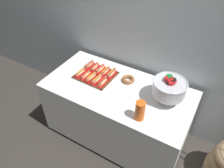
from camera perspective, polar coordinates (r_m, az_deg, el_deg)
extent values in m
plane|color=#38332D|center=(2.85, 1.26, -12.49)|extent=(10.00, 10.00, 0.00)
cube|color=#B2BCC1|center=(2.38, 7.85, 15.84)|extent=(6.00, 0.10, 2.60)
cube|color=white|center=(2.55, 1.38, -7.12)|extent=(1.57, 0.79, 0.71)
cylinder|color=black|center=(2.97, -13.09, -10.42)|extent=(0.05, 0.05, 0.04)
cylinder|color=black|center=(3.25, -6.70, -3.93)|extent=(0.05, 0.05, 0.04)
cylinder|color=black|center=(2.89, 16.21, -13.33)|extent=(0.05, 0.05, 0.04)
cube|color=#56331E|center=(2.47, -4.25, 2.27)|extent=(0.42, 0.37, 0.01)
cube|color=#56331E|center=(2.36, -6.67, 0.21)|extent=(0.41, 0.03, 0.01)
cube|color=#56331E|center=(2.57, -2.03, 4.41)|extent=(0.41, 0.03, 0.01)
cube|color=#56331E|center=(2.56, -7.81, 3.81)|extent=(0.03, 0.36, 0.01)
cube|color=#56331E|center=(2.38, -0.43, 0.87)|extent=(0.03, 0.36, 0.01)
cube|color=red|center=(2.49, -8.18, 2.63)|extent=(0.07, 0.18, 0.02)
ellipsoid|color=#E0BC7F|center=(2.47, -8.23, 3.00)|extent=(0.06, 0.16, 0.04)
cylinder|color=#9E4C38|center=(2.47, -8.25, 3.20)|extent=(0.04, 0.16, 0.03)
cylinder|color=yellow|center=(2.46, -8.28, 3.42)|extent=(0.02, 0.13, 0.01)
cube|color=red|center=(2.45, -6.81, 2.07)|extent=(0.07, 0.17, 0.02)
ellipsoid|color=#E0BC7F|center=(2.43, -6.85, 2.43)|extent=(0.06, 0.15, 0.04)
cylinder|color=#9E4C38|center=(2.43, -6.87, 2.63)|extent=(0.03, 0.15, 0.03)
cylinder|color=red|center=(2.42, -6.89, 2.85)|extent=(0.01, 0.13, 0.01)
cube|color=#B21414|center=(2.41, -5.40, 1.48)|extent=(0.07, 0.18, 0.02)
ellipsoid|color=tan|center=(2.40, -5.43, 1.86)|extent=(0.06, 0.17, 0.04)
cylinder|color=#A8563D|center=(2.39, -5.44, 2.06)|extent=(0.04, 0.16, 0.03)
cylinder|color=yellow|center=(2.38, -5.46, 2.29)|extent=(0.02, 0.14, 0.01)
cube|color=red|center=(2.37, -3.94, 0.88)|extent=(0.08, 0.18, 0.02)
ellipsoid|color=#E0BC7F|center=(2.36, -3.96, 1.26)|extent=(0.06, 0.17, 0.04)
cylinder|color=#A8563D|center=(2.35, -3.97, 1.47)|extent=(0.04, 0.17, 0.03)
cylinder|color=yellow|center=(2.34, -3.99, 1.73)|extent=(0.02, 0.14, 0.01)
cube|color=red|center=(2.34, -2.44, 0.26)|extent=(0.06, 0.17, 0.02)
ellipsoid|color=beige|center=(2.32, -2.45, 0.69)|extent=(0.05, 0.16, 0.04)
cylinder|color=brown|center=(2.32, -2.46, 0.94)|extent=(0.03, 0.15, 0.03)
cylinder|color=red|center=(2.31, -2.47, 1.21)|extent=(0.01, 0.13, 0.01)
cube|color=red|center=(2.59, -5.91, 4.55)|extent=(0.07, 0.16, 0.02)
ellipsoid|color=tan|center=(2.57, -5.95, 4.98)|extent=(0.06, 0.15, 0.04)
cylinder|color=#A8563D|center=(2.56, -5.97, 5.23)|extent=(0.04, 0.14, 0.03)
cylinder|color=red|center=(2.56, -5.99, 5.49)|extent=(0.02, 0.12, 0.01)
cube|color=#B21414|center=(2.55, -4.56, 4.03)|extent=(0.06, 0.16, 0.02)
ellipsoid|color=#E0BC7F|center=(2.54, -4.59, 4.42)|extent=(0.05, 0.15, 0.04)
cylinder|color=#9E4C38|center=(2.53, -4.60, 4.63)|extent=(0.03, 0.15, 0.03)
cylinder|color=red|center=(2.52, -4.61, 4.86)|extent=(0.01, 0.13, 0.01)
cube|color=red|center=(2.51, -3.17, 3.50)|extent=(0.07, 0.17, 0.02)
ellipsoid|color=#E0BC7F|center=(2.50, -3.19, 3.91)|extent=(0.06, 0.16, 0.04)
cylinder|color=#A8563D|center=(2.49, -3.20, 4.14)|extent=(0.04, 0.15, 0.03)
cylinder|color=red|center=(2.48, -3.21, 4.41)|extent=(0.01, 0.13, 0.01)
cube|color=red|center=(2.48, -1.74, 2.94)|extent=(0.07, 0.16, 0.02)
ellipsoid|color=#E0BC7F|center=(2.46, -1.75, 3.35)|extent=(0.05, 0.15, 0.04)
cylinder|color=brown|center=(2.46, -1.76, 3.57)|extent=(0.04, 0.15, 0.03)
cylinder|color=yellow|center=(2.45, -1.76, 3.82)|extent=(0.01, 0.12, 0.01)
cube|color=red|center=(2.45, -0.27, 2.37)|extent=(0.07, 0.18, 0.02)
ellipsoid|color=#E0BC7F|center=(2.43, -0.28, 2.80)|extent=(0.05, 0.16, 0.04)
cylinder|color=brown|center=(2.42, -0.28, 3.04)|extent=(0.04, 0.16, 0.03)
cylinder|color=yellow|center=(2.41, -0.28, 3.32)|extent=(0.01, 0.13, 0.01)
cylinder|color=silver|center=(2.23, 13.98, -3.95)|extent=(0.19, 0.19, 0.02)
cone|color=silver|center=(2.20, 14.17, -3.09)|extent=(0.07, 0.07, 0.07)
cylinder|color=silver|center=(2.13, 14.62, -1.04)|extent=(0.32, 0.32, 0.14)
torus|color=silver|center=(2.09, 14.93, 0.36)|extent=(0.32, 0.32, 0.02)
cylinder|color=black|center=(2.10, 15.24, -0.11)|extent=(0.08, 0.08, 0.13)
cylinder|color=red|center=(2.10, 14.87, -0.02)|extent=(0.13, 0.10, 0.15)
cylinder|color=#197A33|center=(2.13, 14.65, 0.71)|extent=(0.10, 0.08, 0.13)
cylinder|color=red|center=(2.10, 14.25, 0.20)|extent=(0.10, 0.09, 0.13)
cylinder|color=black|center=(2.09, 14.76, -0.09)|extent=(0.09, 0.11, 0.14)
cylinder|color=red|center=(2.09, 14.83, -0.18)|extent=(0.11, 0.12, 0.14)
cylinder|color=#EA5B19|center=(1.99, 7.16, -7.82)|extent=(0.09, 0.09, 0.10)
cylinder|color=#EA5B19|center=(1.97, 7.21, -7.46)|extent=(0.09, 0.09, 0.10)
cylinder|color=#EA5B19|center=(1.96, 7.25, -7.10)|extent=(0.09, 0.09, 0.10)
cylinder|color=#EA5B19|center=(1.95, 7.30, -6.72)|extent=(0.09, 0.09, 0.10)
cylinder|color=#EA5B19|center=(1.93, 7.34, -6.35)|extent=(0.09, 0.09, 0.10)
cylinder|color=#EA5B19|center=(1.92, 7.39, -5.96)|extent=(0.09, 0.09, 0.10)
torus|color=brown|center=(2.38, 4.20, 1.18)|extent=(0.14, 0.14, 0.04)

